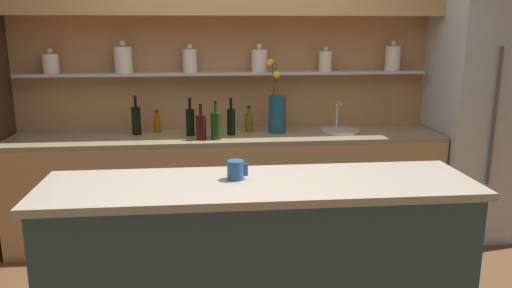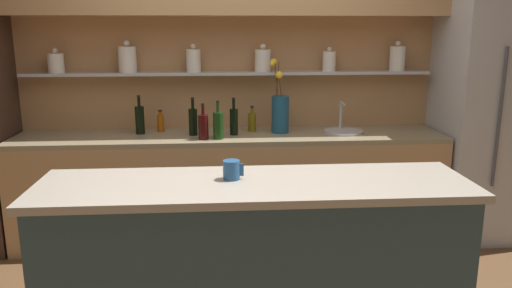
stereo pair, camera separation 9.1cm
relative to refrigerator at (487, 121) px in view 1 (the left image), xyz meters
name	(u,v)px [view 1 (the left image)]	position (x,y,z in m)	size (l,w,h in m)	color
back_wall_unit	(235,56)	(-2.16, 0.33, 0.55)	(5.20, 0.44, 2.60)	tan
back_counter_unit	(228,187)	(-2.24, 0.04, -0.54)	(3.55, 0.62, 0.92)	tan
island_counter	(259,272)	(-2.15, -1.60, -0.49)	(2.22, 0.61, 1.02)	#334C56
refrigerator	(487,121)	(0.00, 0.00, 0.00)	(0.89, 0.73, 2.00)	#B7B7BC
flower_vase	(277,112)	(-1.82, 0.08, 0.10)	(0.17, 0.17, 0.62)	navy
sink_fixture	(340,129)	(-1.28, 0.05, -0.06)	(0.33, 0.33, 0.25)	#B7B7BC
bottle_sauce_0	(157,123)	(-2.83, 0.20, 0.00)	(0.06, 0.06, 0.19)	#9E4C0A
bottle_wine_1	(216,125)	(-2.34, -0.13, 0.03)	(0.08, 0.08, 0.31)	#193814
bottle_oil_2	(249,122)	(-2.05, 0.15, 0.00)	(0.07, 0.07, 0.22)	brown
bottle_sauce_3	(136,123)	(-3.01, 0.19, 0.00)	(0.05, 0.05, 0.19)	#9E4C0A
bottle_wine_4	(231,121)	(-2.21, 0.02, 0.04)	(0.07, 0.07, 0.31)	black
bottle_wine_5	(136,120)	(-2.99, 0.12, 0.04)	(0.08, 0.08, 0.32)	black
bottle_wine_6	(201,127)	(-2.46, -0.13, 0.02)	(0.08, 0.08, 0.29)	#380C0C
bottle_wine_7	(190,121)	(-2.55, 0.03, 0.04)	(0.07, 0.07, 0.31)	black
coffee_mug	(236,170)	(-2.27, -1.55, 0.07)	(0.11, 0.09, 0.10)	#235184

